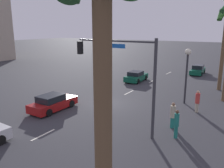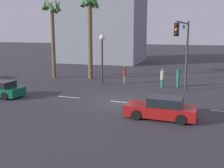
# 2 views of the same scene
# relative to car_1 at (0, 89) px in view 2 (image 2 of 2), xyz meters

# --- Properties ---
(ground_plane) EXTENTS (220.00, 220.00, 0.00)m
(ground_plane) POSITION_rel_car_1_xyz_m (10.03, 1.86, -0.63)
(ground_plane) COLOR #333338
(lane_stripe_1) EXTENTS (1.99, 0.14, 0.01)m
(lane_stripe_1) POSITION_rel_car_1_xyz_m (-1.10, 1.86, -0.62)
(lane_stripe_1) COLOR silver
(lane_stripe_1) RESTS_ON ground_plane
(lane_stripe_2) EXTENTS (2.05, 0.14, 0.01)m
(lane_stripe_2) POSITION_rel_car_1_xyz_m (5.60, 1.86, -0.62)
(lane_stripe_2) COLOR silver
(lane_stripe_2) RESTS_ON ground_plane
(lane_stripe_3) EXTENTS (1.92, 0.14, 0.01)m
(lane_stripe_3) POSITION_rel_car_1_xyz_m (10.37, 1.86, -0.62)
(lane_stripe_3) COLOR silver
(lane_stripe_3) RESTS_ON ground_plane
(car_1) EXTENTS (4.20, 2.01, 1.36)m
(car_1) POSITION_rel_car_1_xyz_m (0.00, 0.00, 0.00)
(car_1) COLOR #0F5138
(car_1) RESTS_ON ground_plane
(car_2) EXTENTS (4.40, 1.94, 1.40)m
(car_2) POSITION_rel_car_1_xyz_m (14.02, -1.19, 0.01)
(car_2) COLOR maroon
(car_2) RESTS_ON ground_plane
(traffic_signal) EXTENTS (0.51, 6.35, 6.40)m
(traffic_signal) POSITION_rel_car_1_xyz_m (14.42, 6.12, 3.78)
(traffic_signal) COLOR #38383D
(traffic_signal) RESTS_ON ground_plane
(streetlamp) EXTENTS (0.56, 0.56, 5.17)m
(streetlamp) POSITION_rel_car_1_xyz_m (6.09, 8.08, 3.07)
(streetlamp) COLOR #2D2D33
(streetlamp) RESTS_ON ground_plane
(pedestrian_0) EXTENTS (0.47, 0.47, 1.91)m
(pedestrian_0) POSITION_rel_car_1_xyz_m (8.00, 9.62, 0.38)
(pedestrian_0) COLOR #B2A58C
(pedestrian_0) RESTS_ON ground_plane
(pedestrian_1) EXTENTS (0.41, 0.41, 1.92)m
(pedestrian_1) POSITION_rel_car_1_xyz_m (13.65, 9.54, 0.40)
(pedestrian_1) COLOR #1E7266
(pedestrian_1) RESTS_ON ground_plane
(pedestrian_2) EXTENTS (0.54, 0.54, 1.89)m
(pedestrian_2) POSITION_rel_car_1_xyz_m (12.22, 8.85, 0.37)
(pedestrian_2) COLOR #1E7266
(pedestrian_2) RESTS_ON ground_plane
(palm_tree_1) EXTENTS (2.39, 2.43, 9.43)m
(palm_tree_1) POSITION_rel_car_1_xyz_m (-1.01, 10.16, 6.16)
(palm_tree_1) COLOR brown
(palm_tree_1) RESTS_ON ground_plane
(palm_tree_2) EXTENTS (2.27, 2.57, 9.93)m
(palm_tree_2) POSITION_rel_car_1_xyz_m (3.30, 11.21, 6.27)
(palm_tree_2) COLOR brown
(palm_tree_2) RESTS_ON ground_plane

